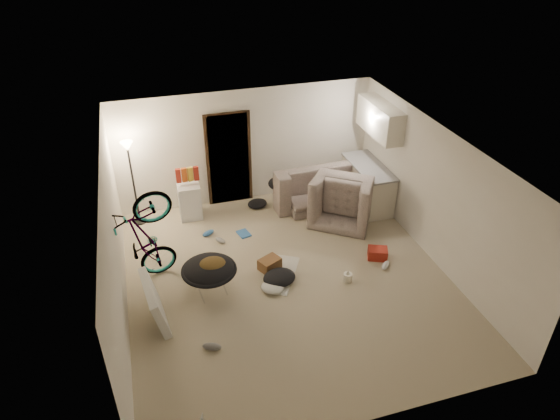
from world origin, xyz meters
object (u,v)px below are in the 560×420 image
object	(u,v)px
mini_fridge	(190,201)
juicer	(348,277)
saucer_chair	(209,274)
drink_case_a	(270,264)
floor_lamp	(130,166)
kitchen_counter	(367,185)
sofa	(322,185)
drink_case_b	(377,253)
tv_box	(155,302)
bicycle	(149,257)
armchair	(345,200)

from	to	relation	value
mini_fridge	juicer	bearing A→B (deg)	-50.23
saucer_chair	drink_case_a	xyz separation A→B (m)	(1.13, 0.32, -0.28)
juicer	drink_case_a	bearing A→B (deg)	149.54
floor_lamp	juicer	world-z (taller)	floor_lamp
kitchen_counter	sofa	xyz separation A→B (m)	(-0.87, 0.45, -0.10)
saucer_chair	floor_lamp	bearing A→B (deg)	111.70
sofa	drink_case_b	xyz separation A→B (m)	(0.22, -2.35, -0.24)
saucer_chair	juicer	bearing A→B (deg)	-9.56
tv_box	drink_case_a	xyz separation A→B (m)	(2.07, 0.71, -0.24)
floor_lamp	juicer	xyz separation A→B (m)	(3.39, -3.00, -1.22)
kitchen_counter	drink_case_a	distance (m)	3.14
kitchen_counter	saucer_chair	bearing A→B (deg)	-152.80
mini_fridge	juicer	distance (m)	3.73
mini_fridge	drink_case_b	xyz separation A→B (m)	(3.13, -2.45, -0.28)
kitchen_counter	sofa	world-z (taller)	kitchen_counter
sofa	bicycle	xyz separation A→B (m)	(-3.86, -1.78, 0.15)
floor_lamp	mini_fridge	distance (m)	1.41
sofa	mini_fridge	distance (m)	2.91
tv_box	sofa	bearing A→B (deg)	29.18
kitchen_counter	mini_fridge	world-z (taller)	kitchen_counter
mini_fridge	tv_box	size ratio (longest dim) A/B	0.73
tv_box	drink_case_a	world-z (taller)	tv_box
tv_box	bicycle	bearing A→B (deg)	83.37
saucer_chair	mini_fridge	bearing A→B (deg)	89.59
armchair	saucer_chair	world-z (taller)	armchair
bicycle	drink_case_b	xyz separation A→B (m)	(4.08, -0.56, -0.39)
floor_lamp	bicycle	size ratio (longest dim) A/B	0.97
armchair	mini_fridge	distance (m)	3.24
floor_lamp	drink_case_b	size ratio (longest dim) A/B	5.09
saucer_chair	kitchen_counter	bearing A→B (deg)	27.20
sofa	tv_box	xyz separation A→B (m)	(-3.86, -2.79, 0.00)
bicycle	tv_box	distance (m)	1.01
armchair	drink_case_b	world-z (taller)	armchair
bicycle	saucer_chair	size ratio (longest dim) A/B	2.01
drink_case_b	juicer	bearing A→B (deg)	-127.40
kitchen_counter	sofa	bearing A→B (deg)	152.57
mini_fridge	drink_case_a	bearing A→B (deg)	-62.00
kitchen_counter	floor_lamp	bearing A→B (deg)	172.34
bicycle	mini_fridge	world-z (taller)	bicycle
saucer_chair	drink_case_a	size ratio (longest dim) A/B	2.48
kitchen_counter	bicycle	world-z (taller)	bicycle
saucer_chair	drink_case_a	distance (m)	1.21
drink_case_a	saucer_chair	bearing A→B (deg)	169.70
kitchen_counter	tv_box	xyz separation A→B (m)	(-4.73, -2.34, -0.10)
sofa	drink_case_a	size ratio (longest dim) A/B	6.20
floor_lamp	drink_case_a	bearing A→B (deg)	-46.42
kitchen_counter	drink_case_a	world-z (taller)	kitchen_counter
juicer	kitchen_counter	bearing A→B (deg)	58.47
drink_case_a	juicer	size ratio (longest dim) A/B	1.71
bicycle	drink_case_b	distance (m)	4.14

